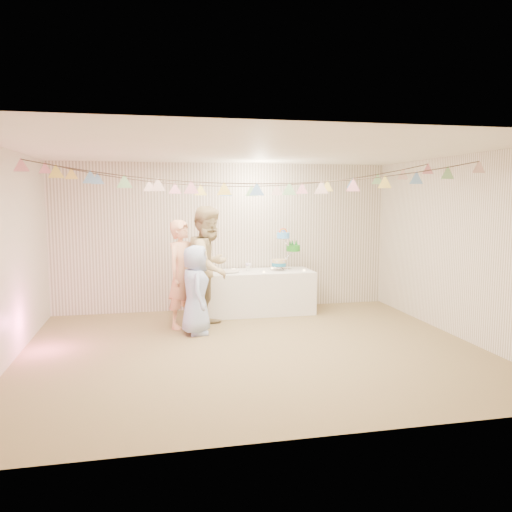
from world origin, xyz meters
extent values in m
plane|color=olive|center=(0.00, 0.00, 0.00)|extent=(6.00, 6.00, 0.00)
plane|color=silver|center=(0.00, 0.00, 2.60)|extent=(6.00, 6.00, 0.00)
plane|color=silver|center=(0.00, 2.50, 1.30)|extent=(6.00, 6.00, 0.00)
plane|color=silver|center=(0.00, -2.50, 1.30)|extent=(6.00, 6.00, 0.00)
plane|color=silver|center=(-3.00, 0.00, 1.30)|extent=(5.00, 5.00, 0.00)
plane|color=silver|center=(3.00, 0.00, 1.30)|extent=(5.00, 5.00, 0.00)
cube|color=white|center=(0.45, 2.04, 0.37)|extent=(1.96, 0.79, 0.74)
cylinder|color=white|center=(-0.02, 1.99, 0.76)|extent=(0.35, 0.35, 0.02)
imported|color=#F3A97F|center=(-0.84, 1.34, 0.83)|extent=(0.70, 0.72, 1.66)
imported|color=tan|center=(-0.43, 1.30, 0.94)|extent=(1.11, 1.15, 1.87)
imported|color=#A1B4E4|center=(-0.68, 0.92, 0.66)|extent=(0.42, 0.64, 1.32)
cylinder|color=#FFD88C|center=(-0.35, 1.89, 0.75)|extent=(0.04, 0.04, 0.03)
cylinder|color=#FFD88C|center=(0.10, 2.22, 0.75)|extent=(0.04, 0.04, 0.03)
cylinder|color=#FFD88C|center=(0.55, 1.82, 0.75)|extent=(0.04, 0.04, 0.03)
cylinder|color=#FFD88C|center=(0.80, 2.26, 0.75)|extent=(0.04, 0.04, 0.03)
cylinder|color=#FFD88C|center=(1.27, 1.86, 0.75)|extent=(0.04, 0.04, 0.03)
camera|label=1|loc=(-1.29, -6.30, 2.02)|focal=35.00mm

